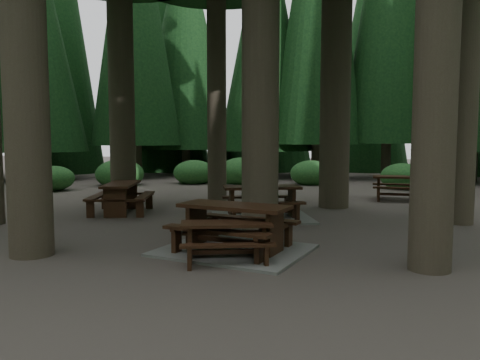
% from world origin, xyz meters
% --- Properties ---
extents(ground, '(80.00, 80.00, 0.00)m').
position_xyz_m(ground, '(0.00, 0.00, 0.00)').
color(ground, '#524943').
rests_on(ground, ground).
extents(picnic_table_a, '(3.06, 2.73, 0.88)m').
position_xyz_m(picnic_table_a, '(0.69, -1.97, 0.32)').
color(picnic_table_a, gray).
rests_on(picnic_table_a, ground).
extents(picnic_table_b, '(2.01, 2.28, 0.85)m').
position_xyz_m(picnic_table_b, '(-3.42, 1.76, 0.56)').
color(picnic_table_b, black).
rests_on(picnic_table_b, ground).
extents(picnic_table_c, '(3.05, 2.77, 0.86)m').
position_xyz_m(picnic_table_c, '(0.60, 1.67, 0.30)').
color(picnic_table_c, gray).
rests_on(picnic_table_c, ground).
extents(picnic_table_d, '(1.97, 1.63, 0.81)m').
position_xyz_m(picnic_table_d, '(4.64, 6.37, 0.54)').
color(picnic_table_d, black).
rests_on(picnic_table_d, ground).
extents(picnic_table_e, '(1.84, 1.64, 0.67)m').
position_xyz_m(picnic_table_e, '(0.70, -2.63, 0.44)').
color(picnic_table_e, black).
rests_on(picnic_table_e, ground).
extents(shrub_ring, '(23.86, 24.64, 1.49)m').
position_xyz_m(shrub_ring, '(0.70, 0.75, 0.40)').
color(shrub_ring, '#1D5427').
rests_on(shrub_ring, ground).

